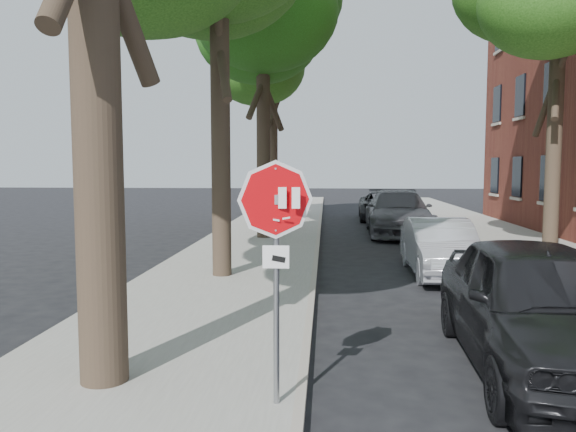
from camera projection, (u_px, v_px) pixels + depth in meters
name	position (u px, v px, depth m)	size (l,w,h in m)	color
ground	(342.00, 416.00, 6.01)	(120.00, 120.00, 0.00)	black
sidewalk_left	(254.00, 247.00, 18.09)	(4.00, 55.00, 0.12)	gray
sidewalk_right	(524.00, 249.00, 17.52)	(4.00, 55.00, 0.12)	gray
curb_left	(317.00, 247.00, 17.96)	(0.12, 55.00, 0.13)	#9E9384
curb_right	(457.00, 248.00, 17.66)	(0.12, 55.00, 0.13)	#9E9384
stop_sign	(276.00, 235.00, 5.85)	(0.76, 0.34, 2.61)	gray
tree_mid_b	(263.00, 12.00, 19.49)	(5.88, 5.46, 10.36)	black
tree_far	(273.00, 69.00, 26.52)	(5.29, 4.91, 9.33)	black
car_a	(540.00, 305.00, 7.28)	(2.03, 5.05, 1.72)	black
car_b	(440.00, 247.00, 13.62)	(1.45, 4.16, 1.37)	#B5B5BD
car_c	(398.00, 213.00, 21.67)	(2.39, 5.88, 1.71)	#424146
car_d	(383.00, 206.00, 27.38)	(2.30, 4.98, 1.38)	black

